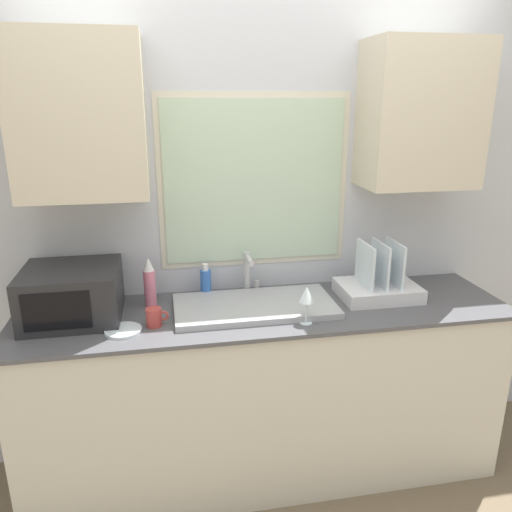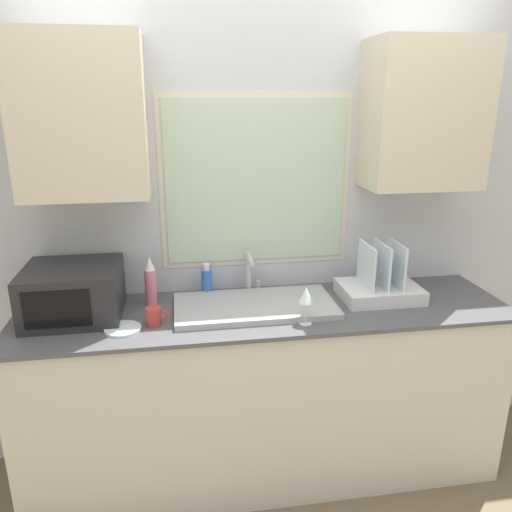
{
  "view_description": "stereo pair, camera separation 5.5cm",
  "coord_description": "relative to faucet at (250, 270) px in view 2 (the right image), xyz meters",
  "views": [
    {
      "loc": [
        -0.46,
        -1.89,
        1.91
      ],
      "look_at": [
        -0.05,
        0.27,
        1.21
      ],
      "focal_mm": 35.0,
      "sensor_mm": 36.0,
      "label": 1
    },
    {
      "loc": [
        -0.4,
        -1.9,
        1.91
      ],
      "look_at": [
        -0.05,
        0.27,
        1.21
      ],
      "focal_mm": 35.0,
      "sensor_mm": 36.0,
      "label": 2
    }
  ],
  "objects": [
    {
      "name": "ground_plane",
      "position": [
        0.05,
        -0.5,
        -1.06
      ],
      "size": [
        12.0,
        12.0,
        0.0
      ],
      "primitive_type": "plane",
      "color": "brown"
    },
    {
      "name": "countertop",
      "position": [
        0.05,
        -0.21,
        -0.59
      ],
      "size": [
        2.39,
        0.62,
        0.93
      ],
      "color": "beige",
      "rests_on": "ground_plane"
    },
    {
      "name": "wall_back",
      "position": [
        0.05,
        0.08,
        0.35
      ],
      "size": [
        6.0,
        0.38,
        2.6
      ],
      "color": "silver",
      "rests_on": "ground_plane"
    },
    {
      "name": "sink_basin",
      "position": [
        -0.0,
        -0.21,
        -0.11
      ],
      "size": [
        0.77,
        0.39,
        0.03
      ],
      "color": "#9EA0A5",
      "rests_on": "countertop"
    },
    {
      "name": "faucet",
      "position": [
        0.0,
        0.0,
        0.0
      ],
      "size": [
        0.08,
        0.16,
        0.22
      ],
      "color": "#B7B7BC",
      "rests_on": "countertop"
    },
    {
      "name": "microwave",
      "position": [
        -0.85,
        -0.15,
        -0.01
      ],
      "size": [
        0.43,
        0.4,
        0.24
      ],
      "color": "#232326",
      "rests_on": "countertop"
    },
    {
      "name": "dish_rack",
      "position": [
        0.64,
        -0.17,
        -0.07
      ],
      "size": [
        0.39,
        0.29,
        0.29
      ],
      "color": "silver",
      "rests_on": "countertop"
    },
    {
      "name": "spray_bottle",
      "position": [
        -0.5,
        -0.08,
        -0.01
      ],
      "size": [
        0.06,
        0.06,
        0.25
      ],
      "color": "#D8728C",
      "rests_on": "countertop"
    },
    {
      "name": "soap_bottle",
      "position": [
        -0.22,
        0.01,
        -0.05
      ],
      "size": [
        0.06,
        0.06,
        0.17
      ],
      "color": "blue",
      "rests_on": "countertop"
    },
    {
      "name": "mug_near_sink",
      "position": [
        -0.48,
        -0.31,
        -0.09
      ],
      "size": [
        0.1,
        0.07,
        0.08
      ],
      "color": "#A53833",
      "rests_on": "countertop"
    },
    {
      "name": "wine_glass",
      "position": [
        0.19,
        -0.4,
        0.0
      ],
      "size": [
        0.07,
        0.07,
        0.18
      ],
      "color": "silver",
      "rests_on": "countertop"
    },
    {
      "name": "small_plate",
      "position": [
        -0.62,
        -0.34,
        -0.12
      ],
      "size": [
        0.16,
        0.16,
        0.01
      ],
      "color": "silver",
      "rests_on": "countertop"
    }
  ]
}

